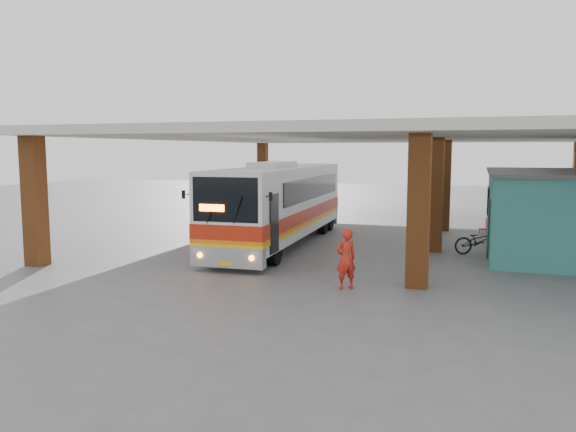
% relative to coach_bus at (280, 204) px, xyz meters
% --- Properties ---
extents(ground, '(90.00, 90.00, 0.00)m').
position_rel_coach_bus_xyz_m(ground, '(3.10, -2.56, -1.70)').
color(ground, '#515154').
rests_on(ground, ground).
extents(brick_columns, '(20.10, 21.60, 4.35)m').
position_rel_coach_bus_xyz_m(brick_columns, '(4.53, 2.44, 0.48)').
color(brick_columns, brown).
rests_on(brick_columns, ground).
extents(canopy_roof, '(21.00, 23.00, 0.30)m').
position_rel_coach_bus_xyz_m(canopy_roof, '(3.60, 3.94, 2.80)').
color(canopy_roof, beige).
rests_on(canopy_roof, brick_columns).
extents(shop_building, '(5.20, 8.20, 3.11)m').
position_rel_coach_bus_xyz_m(shop_building, '(10.60, 1.44, -0.14)').
color(shop_building, teal).
rests_on(shop_building, ground).
extents(coach_bus, '(2.94, 11.83, 3.42)m').
position_rel_coach_bus_xyz_m(coach_bus, '(0.00, 0.00, 0.00)').
color(coach_bus, silver).
rests_on(coach_bus, ground).
extents(motorcycle, '(2.06, 1.38, 1.02)m').
position_rel_coach_bus_xyz_m(motorcycle, '(7.80, 0.37, -1.19)').
color(motorcycle, black).
rests_on(motorcycle, ground).
extents(pedestrian, '(0.74, 0.71, 1.70)m').
position_rel_coach_bus_xyz_m(pedestrian, '(4.23, -6.40, -0.85)').
color(pedestrian, red).
rests_on(pedestrian, ground).
extents(red_chair, '(0.48, 0.48, 0.70)m').
position_rel_coach_bus_xyz_m(red_chair, '(8.08, 6.07, -1.37)').
color(red_chair, red).
rests_on(red_chair, ground).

